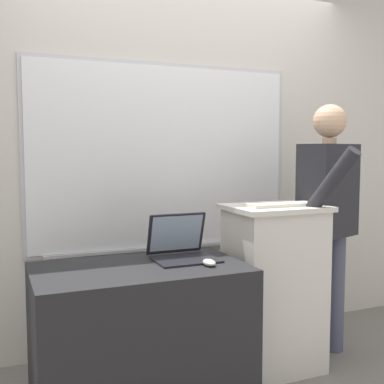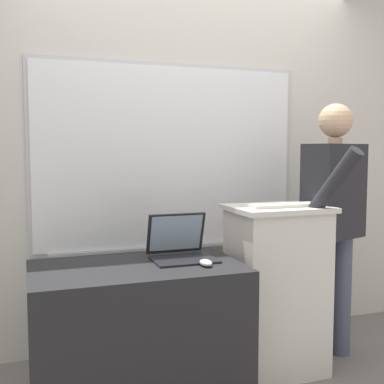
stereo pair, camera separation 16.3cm
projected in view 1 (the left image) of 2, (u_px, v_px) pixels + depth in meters
The scene contains 7 objects.
back_wall at pixel (180, 140), 3.40m from camera, with size 6.40×0.17×2.86m.
lectern_podium at pixel (274, 287), 2.96m from camera, with size 0.58×0.46×1.02m.
side_desk at pixel (141, 338), 2.50m from camera, with size 1.08×0.64×0.76m.
person_presenter at pixel (328, 213), 3.12m from camera, with size 0.58×0.64×1.65m.
laptop at pixel (181, 245), 2.66m from camera, with size 0.34×0.32×0.24m.
wireless_keyboard at pixel (281, 205), 2.87m from camera, with size 0.42×0.13×0.02m.
computer_mouse_by_laptop at pixel (209, 263), 2.48m from camera, with size 0.06×0.10×0.03m.
Camera 1 is at (-1.24, -1.94, 1.36)m, focal length 45.00 mm.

